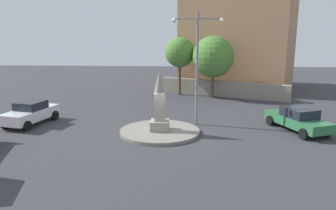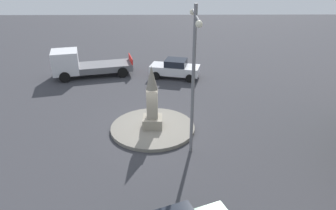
{
  "view_description": "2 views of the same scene",
  "coord_description": "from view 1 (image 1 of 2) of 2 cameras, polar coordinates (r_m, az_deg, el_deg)",
  "views": [
    {
      "loc": [
        -1.47,
        18.58,
        5.9
      ],
      "look_at": [
        -0.45,
        -0.8,
        1.56
      ],
      "focal_mm": 34.57,
      "sensor_mm": 36.0,
      "label": 1
    },
    {
      "loc": [
        -15.68,
        -0.69,
        8.92
      ],
      "look_at": [
        0.27,
        -0.88,
        1.41
      ],
      "focal_mm": 33.49,
      "sensor_mm": 36.0,
      "label": 2
    }
  ],
  "objects": [
    {
      "name": "tree_mid_cluster",
      "position": [
        31.17,
        2.09,
        9.23
      ],
      "size": [
        2.85,
        2.85,
        5.52
      ],
      "color": "brown",
      "rests_on": "ground"
    },
    {
      "name": "ground_plane",
      "position": [
        19.55,
        -1.45,
        -4.98
      ],
      "size": [
        80.0,
        80.0,
        0.0
      ],
      "primitive_type": "plane",
      "color": "#38383D"
    },
    {
      "name": "car_green_far_side",
      "position": [
        21.39,
        21.95,
        -2.32
      ],
      "size": [
        3.21,
        4.7,
        1.44
      ],
      "color": "#2D6B42",
      "rests_on": "ground"
    },
    {
      "name": "streetlamp",
      "position": [
        20.65,
        5.16,
        8.35
      ],
      "size": [
        3.21,
        0.28,
        7.22
      ],
      "color": "slate",
      "rests_on": "ground"
    },
    {
      "name": "tree_near_wall",
      "position": [
        30.0,
        7.98,
        8.4
      ],
      "size": [
        3.78,
        3.78,
        5.67
      ],
      "color": "brown",
      "rests_on": "ground"
    },
    {
      "name": "car_white_parked_right",
      "position": [
        23.09,
        -23.04,
        -1.26
      ],
      "size": [
        2.63,
        4.22,
        1.52
      ],
      "color": "silver",
      "rests_on": "ground"
    },
    {
      "name": "stone_boundary_wall",
      "position": [
        31.12,
        9.52,
        2.86
      ],
      "size": [
        11.62,
        5.43,
        1.46
      ],
      "primitive_type": "cube",
      "rotation": [
        0.0,
        0.0,
        5.88
      ],
      "color": "gray",
      "rests_on": "ground"
    },
    {
      "name": "monument",
      "position": [
        19.11,
        -1.48,
        -0.13
      ],
      "size": [
        1.09,
        1.09,
        3.62
      ],
      "color": "gray",
      "rests_on": "traffic_island"
    },
    {
      "name": "corner_building",
      "position": [
        36.41,
        12.51,
        11.8
      ],
      "size": [
        13.34,
        12.32,
        11.15
      ],
      "primitive_type": "cube",
      "rotation": [
        0.0,
        0.0,
        5.88
      ],
      "color": "#A87A56",
      "rests_on": "ground"
    },
    {
      "name": "traffic_island",
      "position": [
        19.52,
        -1.46,
        -4.7
      ],
      "size": [
        4.8,
        4.8,
        0.2
      ],
      "primitive_type": "cylinder",
      "color": "gray",
      "rests_on": "ground"
    }
  ]
}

